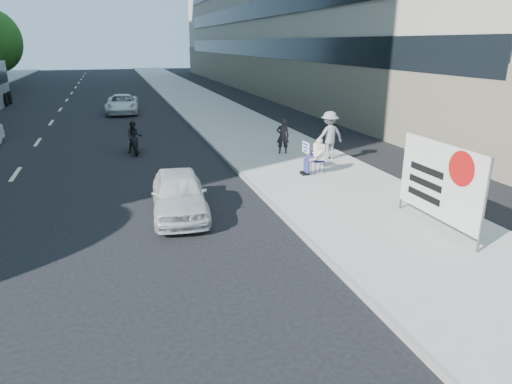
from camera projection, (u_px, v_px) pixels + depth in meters
name	position (u px, v px, depth m)	size (l,w,h in m)	color
ground	(241.00, 236.00, 11.57)	(160.00, 160.00, 0.00)	black
near_sidewalk	(219.00, 114.00, 30.81)	(5.00, 120.00, 0.15)	#A29E98
seated_protester	(315.00, 154.00, 16.30)	(0.83, 1.12, 1.31)	navy
jogger	(329.00, 135.00, 18.36)	(1.24, 0.71, 1.92)	gray
pedestrian_woman	(283.00, 136.00, 19.32)	(0.54, 0.36, 1.49)	black
protest_banner	(440.00, 181.00, 11.30)	(0.08, 3.06, 2.20)	#4C4C4C
white_sedan_near	(179.00, 193.00, 12.83)	(1.48, 3.69, 1.26)	silver
white_sedan_far	(122.00, 104.00, 31.43)	(2.09, 4.54, 1.26)	white
motorcycle	(134.00, 139.00, 20.09)	(0.70, 2.04, 1.42)	black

